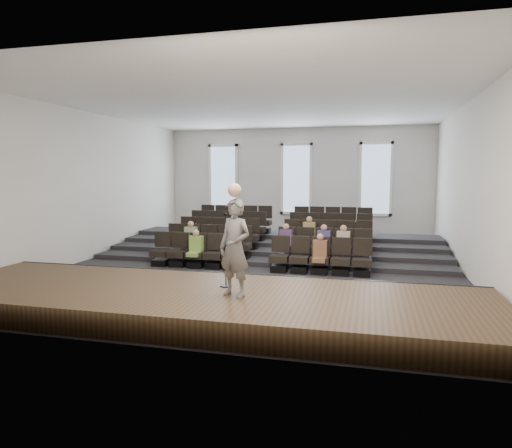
{
  "coord_description": "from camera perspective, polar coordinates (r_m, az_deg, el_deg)",
  "views": [
    {
      "loc": [
        3.32,
        -13.72,
        2.87
      ],
      "look_at": [
        -0.27,
        0.5,
        1.3
      ],
      "focal_mm": 32.0,
      "sensor_mm": 36.0,
      "label": 1
    }
  ],
  "objects": [
    {
      "name": "windows",
      "position": [
        20.94,
        5.06,
        5.63
      ],
      "size": [
        8.44,
        0.1,
        3.24
      ],
      "color": "white",
      "rests_on": "wall_back"
    },
    {
      "name": "wall_front",
      "position": [
        7.49,
        -12.21,
        3.17
      ],
      "size": [
        12.0,
        0.04,
        5.0
      ],
      "primitive_type": "cube",
      "color": "silver",
      "rests_on": "ground"
    },
    {
      "name": "ground",
      "position": [
        14.4,
        0.55,
        -5.37
      ],
      "size": [
        14.0,
        14.0,
        0.0
      ],
      "primitive_type": "plane",
      "color": "black",
      "rests_on": "ground"
    },
    {
      "name": "wall_right",
      "position": [
        13.99,
        25.35,
        4.03
      ],
      "size": [
        0.04,
        14.0,
        5.0
      ],
      "primitive_type": "cube",
      "color": "silver",
      "rests_on": "ground"
    },
    {
      "name": "seating_rows",
      "position": [
        15.77,
        1.87,
        -1.86
      ],
      "size": [
        6.8,
        4.7,
        1.67
      ],
      "color": "black",
      "rests_on": "ground"
    },
    {
      "name": "wall_left",
      "position": [
        16.6,
        -20.14,
        4.48
      ],
      "size": [
        0.04,
        14.0,
        5.0
      ],
      "primitive_type": "cube",
      "color": "silver",
      "rests_on": "ground"
    },
    {
      "name": "wall_back",
      "position": [
        21.01,
        5.09,
        5.09
      ],
      "size": [
        12.0,
        0.04,
        5.0
      ],
      "primitive_type": "cube",
      "color": "silver",
      "rests_on": "ground"
    },
    {
      "name": "audience",
      "position": [
        14.54,
        1.68,
        -2.01
      ],
      "size": [
        5.45,
        2.64,
        1.1
      ],
      "color": "#83AF46",
      "rests_on": "seating_rows"
    },
    {
      "name": "ceiling",
      "position": [
        14.28,
        0.57,
        14.75
      ],
      "size": [
        12.0,
        14.0,
        0.02
      ],
      "primitive_type": "cube",
      "color": "white",
      "rests_on": "ground"
    },
    {
      "name": "risers",
      "position": [
        17.42,
        3.01,
        -2.72
      ],
      "size": [
        11.8,
        4.8,
        0.6
      ],
      "color": "black",
      "rests_on": "ground"
    },
    {
      "name": "stage",
      "position": [
        9.6,
        -6.74,
        -9.74
      ],
      "size": [
        11.8,
        3.6,
        0.5
      ],
      "primitive_type": "cube",
      "color": "#48341F",
      "rests_on": "ground"
    },
    {
      "name": "stage_lip",
      "position": [
        11.22,
        -3.49,
        -7.39
      ],
      "size": [
        11.8,
        0.06,
        0.52
      ],
      "primitive_type": "cube",
      "color": "black",
      "rests_on": "ground"
    },
    {
      "name": "mic_stand",
      "position": [
        9.77,
        -3.79,
        -5.08
      ],
      "size": [
        0.27,
        0.27,
        1.59
      ],
      "color": "black",
      "rests_on": "stage"
    },
    {
      "name": "speaker",
      "position": [
        8.91,
        -2.66,
        -2.99
      ],
      "size": [
        0.82,
        0.68,
        1.92
      ],
      "primitive_type": "imported",
      "rotation": [
        0.0,
        0.0,
        -0.37
      ],
      "color": "#63615E",
      "rests_on": "stage"
    }
  ]
}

